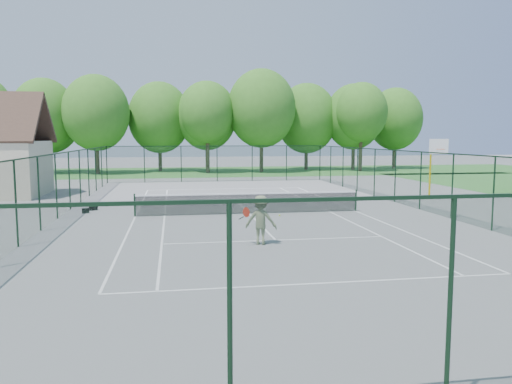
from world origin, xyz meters
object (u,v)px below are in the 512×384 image
tennis_net (249,202)px  tennis_player (261,220)px  basketball_goal (435,157)px  sports_bag_a (93,207)px

tennis_net → tennis_player: tennis_player is taller
basketball_goal → sports_bag_a: basketball_goal is taller
basketball_goal → sports_bag_a: size_ratio=9.24×
tennis_net → tennis_player: 7.02m
tennis_net → tennis_player: (-0.66, -6.98, 0.29)m
tennis_player → sports_bag_a: bearing=127.0°
tennis_net → sports_bag_a: size_ratio=28.05×
tennis_net → sports_bag_a: bearing=162.4°
sports_bag_a → tennis_player: 11.85m
sports_bag_a → tennis_player: (7.11, -9.45, 0.71)m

